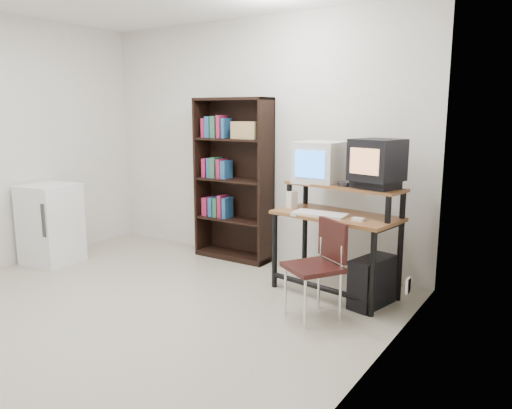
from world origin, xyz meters
The scene contains 17 objects.
floor centered at (0.00, 0.00, -0.01)m, with size 4.00×4.00×0.01m, color #B1AA93.
back_wall centered at (0.00, 2.00, 1.30)m, with size 4.00×0.01×2.60m, color silver.
right_wall centered at (2.00, 0.00, 1.30)m, with size 0.01×4.00×2.60m, color silver.
computer_desk centered at (1.25, 1.44, 0.68)m, with size 1.17×0.71×0.98m.
crt_monitor centered at (1.00, 1.60, 1.16)m, with size 0.42×0.43×0.38m.
vcr centered at (1.57, 1.49, 1.01)m, with size 0.36×0.26×0.08m, color black.
crt_tv centered at (1.58, 1.48, 1.22)m, with size 0.45×0.44×0.35m.
cd_spindle centered at (1.30, 1.46, 0.99)m, with size 0.12×0.12×0.05m, color #26262B.
keyboard centered at (1.15, 1.30, 0.74)m, with size 0.47×0.21×0.04m, color beige.
mousepad centered at (1.53, 1.27, 0.72)m, with size 0.22×0.18×0.01m, color black.
mouse centered at (1.52, 1.27, 0.74)m, with size 0.10×0.06×0.03m, color white.
desk_speaker centered at (0.78, 1.46, 0.80)m, with size 0.08×0.07×0.17m, color beige.
pc_tower centered at (1.64, 1.33, 0.21)m, with size 0.20×0.45×0.42m, color black.
school_chair centered at (1.36, 0.88, 0.48)m, with size 0.54×0.54×0.78m.
bookshelf centered at (-0.16, 1.86, 0.91)m, with size 0.89×0.30×1.77m.
mini_fridge centered at (-1.72, 0.62, 0.43)m, with size 0.56×0.56×0.86m.
wall_outlet centered at (1.99, 1.15, 0.30)m, with size 0.02×0.08×0.12m, color beige.
Camera 1 is at (3.00, -2.57, 1.63)m, focal length 35.00 mm.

